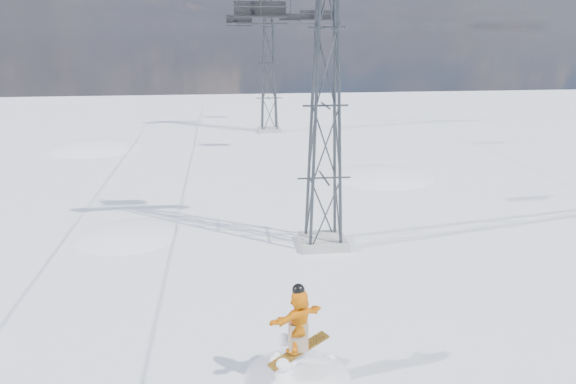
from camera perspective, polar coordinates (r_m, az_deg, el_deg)
name	(u,v)px	position (r m, az deg, el deg)	size (l,w,h in m)	color
ground	(347,362)	(15.14, 5.98, -16.82)	(120.00, 120.00, 0.00)	white
snow_terrain	(201,310)	(38.06, -8.79, -11.74)	(39.00, 37.00, 22.00)	white
lift_tower_near	(325,106)	(20.85, 3.82, 8.67)	(5.20, 1.80, 11.43)	#999999
lift_tower_far	(269,63)	(45.56, -1.97, 12.92)	(5.20, 1.80, 11.43)	#999999
lift_chair_near	(260,11)	(22.54, -2.84, 17.90)	(2.01, 0.58, 2.49)	black
lift_chair_mid	(316,16)	(36.53, 2.85, 17.41)	(1.97, 0.57, 2.44)	black
lift_chair_far	(239,20)	(47.03, -4.99, 17.05)	(2.06, 0.59, 2.56)	black
lift_chair_extra	(290,18)	(49.56, 0.25, 17.29)	(1.88, 0.54, 2.33)	black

